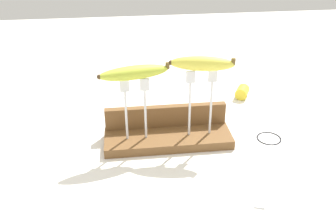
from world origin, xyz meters
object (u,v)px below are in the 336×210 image
Objects in this scene: banana_raised_right at (202,64)px; banana_chunk_near at (242,92)px; fork_stand_right at (201,98)px; banana_raised_left at (134,73)px; fork_stand_left at (135,104)px; fork_fallen_near at (259,190)px; wire_coil at (269,138)px.

banana_chunk_near is (0.22, 0.28, -0.23)m from banana_raised_right.
banana_raised_left is (-0.19, -0.00, 0.09)m from fork_stand_right.
banana_raised_left is (-0.00, -0.00, 0.10)m from fork_stand_left.
banana_raised_left is at bearing -168.83° from fork_stand_left.
fork_stand_right is at bearing 0.00° from banana_raised_left.
fork_stand_left is 0.10m from banana_raised_left.
banana_raised_right reaches higher than banana_raised_left.
fork_stand_right is 1.11× the size of banana_raised_right.
fork_stand_left is 1.03× the size of banana_raised_right.
banana_chunk_near is at bearing 77.65° from fork_fallen_near.
fork_fallen_near is 0.53m from banana_chunk_near.
banana_raised_right is (0.19, 0.00, 0.11)m from fork_stand_left.
fork_stand_left reaches higher than wire_coil.
wire_coil is at bearing -90.18° from banana_chunk_near.
banana_raised_left is at bearing -180.00° from fork_stand_right.
fork_stand_left reaches higher than fork_fallen_near.
banana_chunk_near reaches higher than fork_fallen_near.
fork_fallen_near is (0.29, -0.24, -0.23)m from banana_raised_left.
banana_raised_left reaches higher than fork_stand_left.
banana_chunk_near is (0.41, 0.28, -0.22)m from banana_raised_left.
banana_raised_right is 0.33m from wire_coil.
fork_fallen_near is 2.31× the size of wire_coil.
fork_stand_right is at bearing 0.00° from fork_stand_left.
fork_fallen_near reaches higher than wire_coil.
fork_stand_left is 0.22m from banana_raised_right.
banana_raised_right reaches higher than fork_stand_left.
fork_stand_left is at bearing 140.19° from fork_fallen_near.
banana_raised_right reaches higher than fork_fallen_near.
wire_coil is at bearing 64.00° from fork_fallen_near.
banana_raised_left is 0.19m from banana_raised_right.
wire_coil is at bearing -1.67° from banana_raised_left.
fork_stand_left is at bearing -145.72° from banana_chunk_near.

